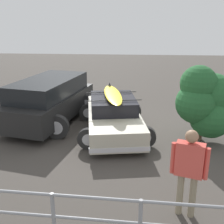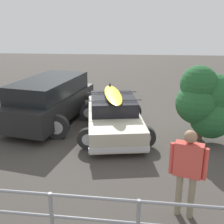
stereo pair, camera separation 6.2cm
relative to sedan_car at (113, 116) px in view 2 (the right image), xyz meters
The scene contains 6 objects.
ground_plane 0.70m from the sedan_car, 165.58° to the right, with size 44.00×44.00×0.02m, color #423D38.
sedan_car is the anchor object (origin of this frame).
suv_car 2.60m from the sedan_car, 18.18° to the right, with size 3.20×4.78×1.69m.
person_bystander 4.64m from the sedan_car, 112.68° to the left, with size 0.69×0.36×1.85m.
railing_fence 5.35m from the sedan_car, 99.09° to the left, with size 8.97×0.43×1.03m.
bush_near_left 3.07m from the sedan_car, 169.80° to the left, with size 1.84×1.55×2.47m.
Camera 2 is at (-0.43, 9.21, 3.81)m, focal length 45.00 mm.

